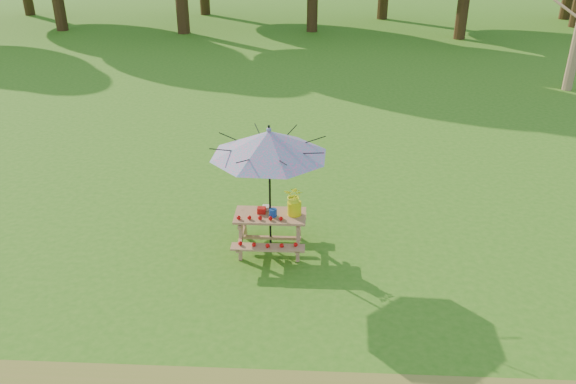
{
  "coord_description": "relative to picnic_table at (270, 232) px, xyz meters",
  "views": [
    {
      "loc": [
        -3.75,
        -7.59,
        5.13
      ],
      "look_at": [
        -4.17,
        0.71,
        1.1
      ],
      "focal_mm": 35.0,
      "sensor_mm": 36.0,
      "label": 1
    }
  ],
  "objects": [
    {
      "name": "picnic_table",
      "position": [
        0.0,
        0.0,
        0.0
      ],
      "size": [
        1.2,
        1.32,
        0.67
      ],
      "color": "#A06E48",
      "rests_on": "ground"
    },
    {
      "name": "patio_umbrella",
      "position": [
        0.0,
        0.0,
        1.62
      ],
      "size": [
        2.47,
        2.47,
        2.25
      ],
      "color": "black",
      "rests_on": "ground"
    },
    {
      "name": "tomatoes_row",
      "position": [
        -0.15,
        -0.18,
        0.38
      ],
      "size": [
        0.77,
        0.13,
        0.07
      ],
      "primitive_type": null,
      "color": "#C60706",
      "rests_on": "picnic_table"
    },
    {
      "name": "flower_bucket",
      "position": [
        0.41,
        0.03,
        0.62
      ],
      "size": [
        0.38,
        0.35,
        0.53
      ],
      "color": "yellow",
      "rests_on": "picnic_table"
    },
    {
      "name": "ground",
      "position": [
        4.47,
        -0.71,
        -0.33
      ],
      "size": [
        120.0,
        120.0,
        0.0
      ],
      "primitive_type": "plane",
      "color": "#337315",
      "rests_on": "ground"
    },
    {
      "name": "produce_bins",
      "position": [
        -0.05,
        0.04,
        0.4
      ],
      "size": [
        0.34,
        0.36,
        0.13
      ],
      "color": "#B2120E",
      "rests_on": "picnic_table"
    }
  ]
}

